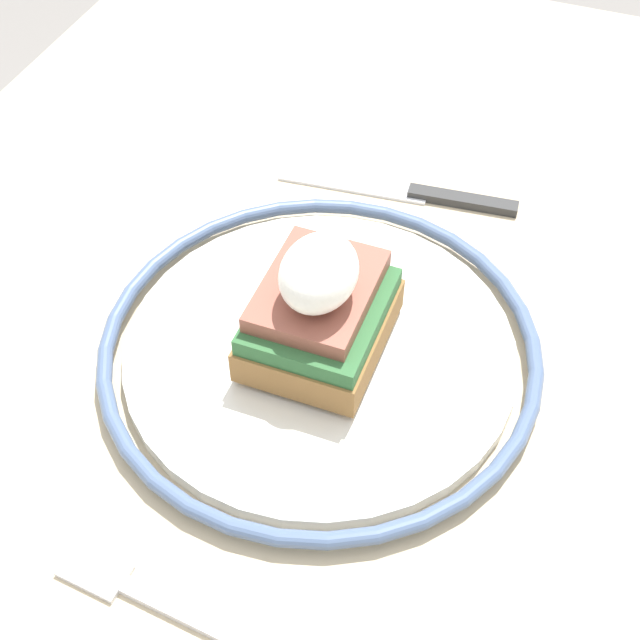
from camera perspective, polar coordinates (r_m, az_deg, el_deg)
The scene contains 5 objects.
dining_table at distance 0.68m, azimuth 4.58°, elevation -8.57°, with size 0.95×0.82×0.77m.
plate at distance 0.56m, azimuth 0.00°, elevation -1.85°, with size 0.28×0.28×0.02m.
sandwich at distance 0.53m, azimuth -0.04°, elevation 0.82°, with size 0.10×0.08×0.09m.
fork at distance 0.48m, azimuth -9.26°, elevation -17.84°, with size 0.03×0.15×0.00m.
knife at distance 0.68m, azimuth 6.39°, elevation 8.00°, with size 0.03×0.19×0.01m.
Camera 1 is at (-0.37, -0.08, 1.21)m, focal length 50.00 mm.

